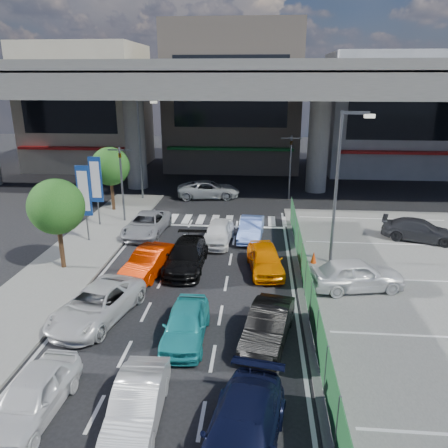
# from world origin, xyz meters

# --- Properties ---
(ground) EXTENTS (120.00, 120.00, 0.00)m
(ground) POSITION_xyz_m (0.00, 0.00, 0.00)
(ground) COLOR black
(ground) RESTS_ON ground
(parking_lot) EXTENTS (12.00, 28.00, 0.06)m
(parking_lot) POSITION_xyz_m (11.00, 2.00, 0.03)
(parking_lot) COLOR #62625F
(parking_lot) RESTS_ON ground
(sidewalk_left) EXTENTS (4.00, 30.00, 0.12)m
(sidewalk_left) POSITION_xyz_m (-7.00, 4.00, 0.06)
(sidewalk_left) COLOR #62625F
(sidewalk_left) RESTS_ON ground
(fence_run) EXTENTS (0.16, 22.00, 1.80)m
(fence_run) POSITION_xyz_m (5.30, 1.00, 0.90)
(fence_run) COLOR #1C542A
(fence_run) RESTS_ON ground
(expressway) EXTENTS (64.00, 14.00, 10.75)m
(expressway) POSITION_xyz_m (0.00, 22.00, 8.76)
(expressway) COLOR #63635E
(expressway) RESTS_ON ground
(building_west) EXTENTS (12.00, 10.90, 13.00)m
(building_west) POSITION_xyz_m (-16.00, 31.97, 6.49)
(building_west) COLOR #A59C85
(building_west) RESTS_ON ground
(building_center) EXTENTS (14.00, 10.90, 15.00)m
(building_center) POSITION_xyz_m (0.00, 32.97, 7.49)
(building_center) COLOR gray
(building_center) RESTS_ON ground
(building_east) EXTENTS (12.00, 10.90, 12.00)m
(building_east) POSITION_xyz_m (16.00, 31.97, 5.99)
(building_east) COLOR gray
(building_east) RESTS_ON ground
(traffic_light_left) EXTENTS (1.60, 1.24, 5.20)m
(traffic_light_left) POSITION_xyz_m (-6.20, 12.00, 3.94)
(traffic_light_left) COLOR #595B60
(traffic_light_left) RESTS_ON ground
(traffic_light_right) EXTENTS (1.60, 1.24, 5.20)m
(traffic_light_right) POSITION_xyz_m (5.50, 19.00, 3.94)
(traffic_light_right) COLOR #595B60
(traffic_light_right) RESTS_ON ground
(street_lamp_right) EXTENTS (1.65, 0.22, 8.00)m
(street_lamp_right) POSITION_xyz_m (7.17, 6.00, 4.77)
(street_lamp_right) COLOR #595B60
(street_lamp_right) RESTS_ON ground
(street_lamp_left) EXTENTS (1.65, 0.22, 8.00)m
(street_lamp_left) POSITION_xyz_m (-6.33, 18.00, 4.77)
(street_lamp_left) COLOR #595B60
(street_lamp_left) RESTS_ON ground
(signboard_near) EXTENTS (0.80, 0.14, 4.70)m
(signboard_near) POSITION_xyz_m (-7.20, 7.99, 3.06)
(signboard_near) COLOR #595B60
(signboard_near) RESTS_ON ground
(signboard_far) EXTENTS (0.80, 0.14, 4.70)m
(signboard_far) POSITION_xyz_m (-7.60, 10.99, 3.06)
(signboard_far) COLOR #595B60
(signboard_far) RESTS_ON ground
(tree_near) EXTENTS (2.80, 2.80, 4.80)m
(tree_near) POSITION_xyz_m (-7.00, 4.00, 3.39)
(tree_near) COLOR #382314
(tree_near) RESTS_ON ground
(tree_far) EXTENTS (2.80, 2.80, 4.80)m
(tree_far) POSITION_xyz_m (-7.80, 14.50, 3.39)
(tree_far) COLOR #382314
(tree_far) RESTS_ON ground
(van_white_back_left) EXTENTS (1.76, 3.97, 1.33)m
(van_white_back_left) POSITION_xyz_m (-3.36, -6.16, 0.66)
(van_white_back_left) COLOR white
(van_white_back_left) RESTS_ON ground
(hatch_white_back_mid) EXTENTS (1.50, 3.87, 1.26)m
(hatch_white_back_mid) POSITION_xyz_m (-0.23, -6.16, 0.63)
(hatch_white_back_mid) COLOR silver
(hatch_white_back_mid) RESTS_ON ground
(minivan_navy_back) EXTENTS (2.75, 5.02, 1.38)m
(minivan_navy_back) POSITION_xyz_m (2.81, -7.11, 0.69)
(minivan_navy_back) COLOR black
(minivan_navy_back) RESTS_ON ground
(sedan_white_mid_left) EXTENTS (3.31, 5.27, 1.36)m
(sedan_white_mid_left) POSITION_xyz_m (-3.43, -0.74, 0.68)
(sedan_white_mid_left) COLOR silver
(sedan_white_mid_left) RESTS_ON ground
(taxi_teal_mid) EXTENTS (1.60, 3.91, 1.33)m
(taxi_teal_mid) POSITION_xyz_m (0.45, -1.88, 0.66)
(taxi_teal_mid) COLOR teal
(taxi_teal_mid) RESTS_ON ground
(hatch_black_mid_right) EXTENTS (2.24, 4.29, 1.35)m
(hatch_black_mid_right) POSITION_xyz_m (3.56, -1.75, 0.67)
(hatch_black_mid_right) COLOR black
(hatch_black_mid_right) RESTS_ON ground
(taxi_orange_left) EXTENTS (2.33, 4.35, 1.36)m
(taxi_orange_left) POSITION_xyz_m (-2.36, 3.78, 0.68)
(taxi_orange_left) COLOR red
(taxi_orange_left) RESTS_ON ground
(sedan_black_mid) EXTENTS (1.93, 4.76, 1.38)m
(sedan_black_mid) POSITION_xyz_m (-0.62, 4.64, 0.69)
(sedan_black_mid) COLOR black
(sedan_black_mid) RESTS_ON ground
(taxi_orange_right) EXTENTS (2.17, 4.23, 1.38)m
(taxi_orange_right) POSITION_xyz_m (3.48, 4.61, 0.69)
(taxi_orange_right) COLOR orange
(taxi_orange_right) RESTS_ON ground
(wagon_silver_front_left) EXTENTS (2.47, 4.93, 1.34)m
(wagon_silver_front_left) POSITION_xyz_m (-4.00, 9.67, 0.67)
(wagon_silver_front_left) COLOR #9E9FA6
(wagon_silver_front_left) RESTS_ON ground
(sedan_white_front_mid) EXTENTS (1.88, 4.09, 1.36)m
(sedan_white_front_mid) POSITION_xyz_m (0.68, 8.42, 0.68)
(sedan_white_front_mid) COLOR white
(sedan_white_front_mid) RESTS_ON ground
(kei_truck_front_right) EXTENTS (1.62, 4.02, 1.30)m
(kei_truck_front_right) POSITION_xyz_m (2.64, 9.42, 0.65)
(kei_truck_front_right) COLOR #6688E1
(kei_truck_front_right) RESTS_ON ground
(crossing_wagon_silver) EXTENTS (5.36, 2.94, 1.42)m
(crossing_wagon_silver) POSITION_xyz_m (-1.14, 18.91, 0.71)
(crossing_wagon_silver) COLOR #ADB2B6
(crossing_wagon_silver) RESTS_ON ground
(parked_sedan_white) EXTENTS (4.66, 2.60, 1.50)m
(parked_sedan_white) POSITION_xyz_m (7.69, 2.83, 0.81)
(parked_sedan_white) COLOR white
(parked_sedan_white) RESTS_ON parking_lot
(parked_sedan_dgrey) EXTENTS (4.78, 3.14, 1.29)m
(parked_sedan_dgrey) POSITION_xyz_m (12.90, 9.84, 0.70)
(parked_sedan_dgrey) COLOR #2B2C31
(parked_sedan_dgrey) RESTS_ON parking_lot
(traffic_cone) EXTENTS (0.41, 0.41, 0.62)m
(traffic_cone) POSITION_xyz_m (6.08, 5.78, 0.37)
(traffic_cone) COLOR #E7420C
(traffic_cone) RESTS_ON parking_lot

